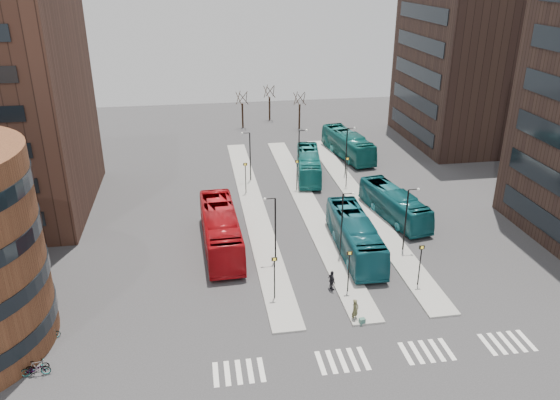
{
  "coord_description": "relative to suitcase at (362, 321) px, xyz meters",
  "views": [
    {
      "loc": [
        -9.86,
        -24.35,
        24.53
      ],
      "look_at": [
        -2.63,
        20.2,
        5.0
      ],
      "focal_mm": 35.0,
      "sensor_mm": 36.0,
      "label": 1
    }
  ],
  "objects": [
    {
      "name": "island_left",
      "position": [
        -5.5,
        22.32,
        -0.18
      ],
      "size": [
        2.5,
        45.0,
        0.15
      ],
      "primitive_type": "cube",
      "color": "gray",
      "rests_on": "ground"
    },
    {
      "name": "island_mid",
      "position": [
        0.5,
        22.32,
        -0.18
      ],
      "size": [
        2.5,
        45.0,
        0.15
      ],
      "primitive_type": "cube",
      "color": "gray",
      "rests_on": "ground"
    },
    {
      "name": "island_right",
      "position": [
        6.5,
        22.32,
        -0.18
      ],
      "size": [
        2.5,
        45.0,
        0.15
      ],
      "primitive_type": "cube",
      "color": "gray",
      "rests_on": "ground"
    },
    {
      "name": "suitcase",
      "position": [
        0.0,
        0.0,
        0.0
      ],
      "size": [
        0.47,
        0.41,
        0.52
      ],
      "primitive_type": "cube",
      "rotation": [
        0.0,
        0.0,
        0.21
      ],
      "color": "navy",
      "rests_on": "ground"
    },
    {
      "name": "red_bus",
      "position": [
        -9.54,
        13.77,
        1.58
      ],
      "size": [
        3.46,
        13.31,
        3.68
      ],
      "primitive_type": "imported",
      "rotation": [
        0.0,
        0.0,
        0.03
      ],
      "color": "#A70C13",
      "rests_on": "ground"
    },
    {
      "name": "teal_bus_a",
      "position": [
        2.56,
        10.85,
        1.45
      ],
      "size": [
        3.31,
        12.39,
        3.42
      ],
      "primitive_type": "imported",
      "rotation": [
        0.0,
        0.0,
        -0.04
      ],
      "color": "#12505C",
      "rests_on": "ground"
    },
    {
      "name": "teal_bus_b",
      "position": [
        2.46,
        30.76,
        1.3
      ],
      "size": [
        4.44,
        11.46,
        3.12
      ],
      "primitive_type": "imported",
      "rotation": [
        0.0,
        0.0,
        -0.17
      ],
      "color": "#156A68",
      "rests_on": "ground"
    },
    {
      "name": "teal_bus_c",
      "position": [
        8.73,
        17.39,
        1.29
      ],
      "size": [
        4.48,
        11.41,
        3.1
      ],
      "primitive_type": "imported",
      "rotation": [
        0.0,
        0.0,
        0.17
      ],
      "color": "#12535A",
      "rests_on": "ground"
    },
    {
      "name": "teal_bus_d",
      "position": [
        9.41,
        37.56,
        1.45
      ],
      "size": [
        4.7,
        12.57,
        3.42
      ],
      "primitive_type": "imported",
      "rotation": [
        0.0,
        0.0,
        0.15
      ],
      "color": "#125B58",
      "rests_on": "ground"
    },
    {
      "name": "traveller",
      "position": [
        -0.39,
        0.59,
        0.63
      ],
      "size": [
        0.78,
        0.72,
        1.79
      ],
      "primitive_type": "imported",
      "rotation": [
        0.0,
        0.0,
        0.6
      ],
      "color": "#4E4D2F",
      "rests_on": "ground"
    },
    {
      "name": "commuter_a",
      "position": [
        -8.84,
        9.58,
        0.66
      ],
      "size": [
        1.09,
        0.98,
        1.83
      ],
      "primitive_type": "imported",
      "rotation": [
        0.0,
        0.0,
        3.53
      ],
      "color": "black",
      "rests_on": "ground"
    },
    {
      "name": "commuter_b",
      "position": [
        -1.08,
        4.95,
        0.61
      ],
      "size": [
        0.66,
        1.09,
        1.73
      ],
      "primitive_type": "imported",
      "rotation": [
        0.0,
        0.0,
        1.82
      ],
      "color": "black",
      "rests_on": "ground"
    },
    {
      "name": "commuter_c",
      "position": [
        3.21,
        9.82,
        0.54
      ],
      "size": [
        1.05,
        1.19,
        1.59
      ],
      "primitive_type": "imported",
      "rotation": [
        0.0,
        0.0,
        4.15
      ],
      "color": "black",
      "rests_on": "ground"
    },
    {
      "name": "bicycle_near",
      "position": [
        -22.5,
        -1.88,
        0.24
      ],
      "size": [
        1.91,
        0.73,
        0.99
      ],
      "primitive_type": "imported",
      "rotation": [
        0.0,
        0.0,
        1.61
      ],
      "color": "gray",
      "rests_on": "ground"
    },
    {
      "name": "bicycle_mid",
      "position": [
        -22.5,
        -1.51,
        0.19
      ],
      "size": [
        1.56,
        0.75,
        0.9
      ],
      "primitive_type": "imported",
      "rotation": [
        0.0,
        0.0,
        1.8
      ],
      "color": "gray",
      "rests_on": "ground"
    },
    {
      "name": "bicycle_far",
      "position": [
        -22.5,
        1.82,
        0.16
      ],
      "size": [
        1.68,
        1.12,
        0.83
      ],
      "primitive_type": "imported",
      "rotation": [
        0.0,
        0.0,
        1.96
      ],
      "color": "gray",
      "rests_on": "ground"
    },
    {
      "name": "crosswalk_stripes",
      "position": [
        0.25,
        -3.68,
        -0.25
      ],
      "size": [
        22.35,
        2.4,
        0.01
      ],
      "color": "silver",
      "rests_on": "ground"
    },
    {
      "name": "tower_far",
      "position": [
        30.48,
        42.32,
        14.74
      ],
      "size": [
        20.12,
        20.0,
        30.0
      ],
      "color": "#30201A",
      "rests_on": "ground"
    },
    {
      "name": "sign_poles",
      "position": [
        0.1,
        15.32,
        2.15
      ],
      "size": [
        12.45,
        22.12,
        3.65
      ],
      "color": "black",
      "rests_on": "ground"
    },
    {
      "name": "lamp_posts",
      "position": [
        1.14,
        20.32,
        3.32
      ],
      "size": [
        14.04,
        20.24,
        6.12
      ],
      "color": "black",
      "rests_on": "ground"
    },
    {
      "name": "bare_trees",
      "position": [
        1.17,
        54.99,
        2.47
      ],
      "size": [
        10.97,
        8.14,
        5.9
      ],
      "color": "black",
      "rests_on": "ground"
    }
  ]
}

